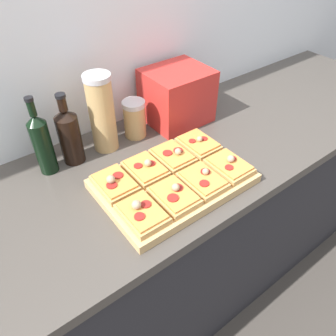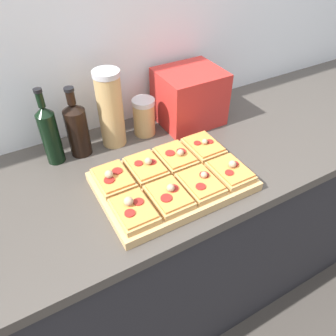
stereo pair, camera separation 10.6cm
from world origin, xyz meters
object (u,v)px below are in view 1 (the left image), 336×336
(cutting_board, at_px, (174,181))
(grain_jar_short, at_px, (135,119))
(grain_jar_tall, at_px, (102,113))
(wine_bottle, at_px, (69,135))
(olive_oil_bottle, at_px, (42,143))
(toaster_oven, at_px, (177,96))

(cutting_board, relative_size, grain_jar_short, 3.23)
(grain_jar_tall, height_order, grain_jar_short, grain_jar_tall)
(wine_bottle, height_order, grain_jar_short, wine_bottle)
(cutting_board, distance_m, grain_jar_short, 0.33)
(cutting_board, relative_size, olive_oil_bottle, 1.71)
(olive_oil_bottle, height_order, wine_bottle, olive_oil_bottle)
(grain_jar_short, distance_m, toaster_oven, 0.20)
(olive_oil_bottle, distance_m, grain_jar_tall, 0.22)
(grain_jar_tall, bearing_deg, wine_bottle, 180.00)
(olive_oil_bottle, relative_size, toaster_oven, 1.04)
(cutting_board, height_order, grain_jar_short, grain_jar_short)
(cutting_board, bearing_deg, toaster_oven, 50.45)
(wine_bottle, relative_size, grain_jar_short, 1.76)
(grain_jar_tall, distance_m, grain_jar_short, 0.15)
(grain_jar_tall, relative_size, grain_jar_short, 1.95)
(cutting_board, distance_m, toaster_oven, 0.42)
(grain_jar_short, height_order, toaster_oven, toaster_oven)
(grain_jar_tall, height_order, toaster_oven, grain_jar_tall)
(cutting_board, bearing_deg, olive_oil_bottle, 133.15)
(wine_bottle, bearing_deg, cutting_board, -57.28)
(olive_oil_bottle, bearing_deg, wine_bottle, 0.00)
(olive_oil_bottle, height_order, grain_jar_short, olive_oil_bottle)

